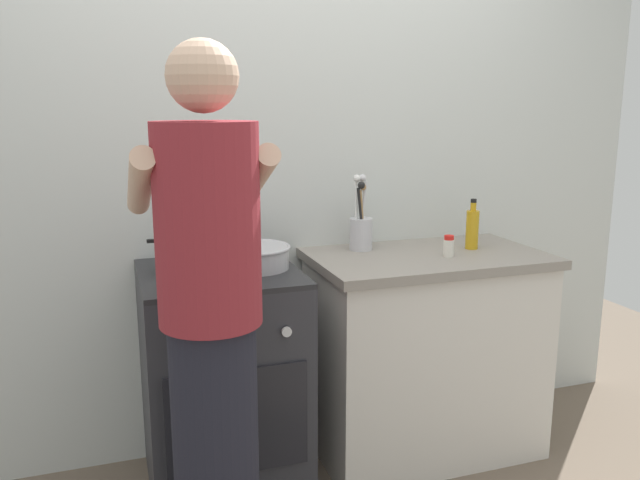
# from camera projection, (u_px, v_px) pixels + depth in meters

# --- Properties ---
(back_wall) EXTENTS (3.20, 0.10, 2.50)m
(back_wall) POSITION_uv_depth(u_px,v_px,m) (324.00, 167.00, 2.88)
(back_wall) COLOR silver
(back_wall) RESTS_ON ground
(countertop) EXTENTS (1.00, 0.60, 0.90)m
(countertop) POSITION_uv_depth(u_px,v_px,m) (425.00, 352.00, 2.83)
(countertop) COLOR silver
(countertop) RESTS_ON ground
(stove_range) EXTENTS (0.60, 0.62, 0.90)m
(stove_range) POSITION_uv_depth(u_px,v_px,m) (223.00, 380.00, 2.54)
(stove_range) COLOR #2D2D33
(stove_range) RESTS_ON ground
(pot) EXTENTS (0.24, 0.17, 0.14)m
(pot) POSITION_uv_depth(u_px,v_px,m) (180.00, 255.00, 2.41)
(pot) COLOR #38383D
(pot) RESTS_ON stove_range
(mixing_bowl) EXTENTS (0.28, 0.28, 0.09)m
(mixing_bowl) POSITION_uv_depth(u_px,v_px,m) (255.00, 256.00, 2.48)
(mixing_bowl) COLOR #B7B7BC
(mixing_bowl) RESTS_ON stove_range
(utensil_crock) EXTENTS (0.10, 0.10, 0.33)m
(utensil_crock) POSITION_uv_depth(u_px,v_px,m) (361.00, 227.00, 2.79)
(utensil_crock) COLOR silver
(utensil_crock) RESTS_ON countertop
(spice_bottle) EXTENTS (0.04, 0.04, 0.09)m
(spice_bottle) POSITION_uv_depth(u_px,v_px,m) (449.00, 246.00, 2.68)
(spice_bottle) COLOR silver
(spice_bottle) RESTS_ON countertop
(oil_bottle) EXTENTS (0.06, 0.06, 0.22)m
(oil_bottle) POSITION_uv_depth(u_px,v_px,m) (472.00, 228.00, 2.81)
(oil_bottle) COLOR gold
(oil_bottle) RESTS_ON countertop
(person) EXTENTS (0.41, 0.50, 1.70)m
(person) POSITION_uv_depth(u_px,v_px,m) (212.00, 335.00, 1.88)
(person) COLOR black
(person) RESTS_ON ground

